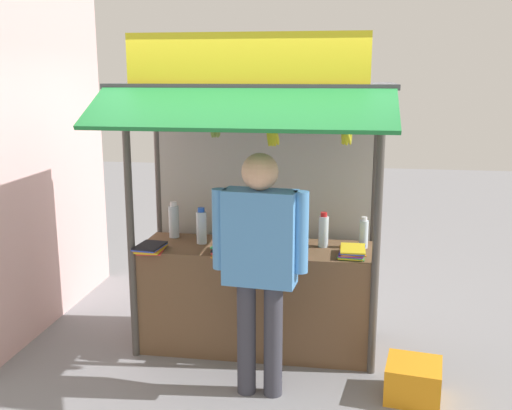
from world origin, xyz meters
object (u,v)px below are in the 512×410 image
magazine_stack_mid_left (293,252)px  vendor_person (260,254)px  banana_bunch_rightmost (215,127)px  water_bottle_front_right (323,231)px  magazine_stack_far_right (231,248)px  banana_bunch_inner_right (347,136)px  plastic_crate (413,380)px  water_bottle_left (266,228)px  water_bottle_rear_center (273,232)px  magazine_stack_back_right (352,252)px  water_bottle_mid_right (174,221)px  water_bottle_far_left (364,233)px  banana_bunch_inner_left (273,135)px  magazine_stack_back_left (150,248)px  water_bottle_center (201,227)px

magazine_stack_mid_left → vendor_person: vendor_person is taller
vendor_person → banana_bunch_rightmost: bearing=144.3°
water_bottle_front_right → magazine_stack_far_right: bearing=-157.2°
water_bottle_front_right → vendor_person: vendor_person is taller
banana_bunch_inner_right → plastic_crate: banana_bunch_inner_right is taller
water_bottle_left → magazine_stack_mid_left: (0.27, -0.41, -0.08)m
water_bottle_rear_center → magazine_stack_back_right: bearing=-15.4°
water_bottle_front_right → vendor_person: bearing=-115.6°
water_bottle_left → magazine_stack_back_right: (0.72, -0.33, -0.08)m
water_bottle_mid_right → water_bottle_far_left: bearing=-2.5°
magazine_stack_back_right → vendor_person: 0.89m
water_bottle_far_left → water_bottle_left: 0.82m
vendor_person → water_bottle_mid_right: bearing=139.6°
water_bottle_rear_center → magazine_stack_mid_left: 0.33m
water_bottle_far_left → magazine_stack_mid_left: (-0.54, -0.32, -0.09)m
water_bottle_mid_right → banana_bunch_inner_right: banana_bunch_inner_right is taller
banana_bunch_inner_left → plastic_crate: bearing=-12.2°
water_bottle_far_left → water_bottle_front_right: (-0.32, -0.03, 0.01)m
banana_bunch_rightmost → banana_bunch_inner_left: same height
water_bottle_front_right → banana_bunch_inner_left: bearing=-125.9°
magazine_stack_back_left → magazine_stack_back_right: magazine_stack_back_right is taller
water_bottle_front_right → vendor_person: size_ratio=0.17×
magazine_stack_back_left → plastic_crate: (2.05, -0.39, -0.77)m
banana_bunch_inner_right → banana_bunch_rightmost: bearing=-180.0°
water_bottle_center → magazine_stack_back_left: (-0.35, -0.27, -0.12)m
banana_bunch_rightmost → water_bottle_far_left: bearing=25.4°
water_bottle_left → water_bottle_front_right: size_ratio=0.83×
water_bottle_rear_center → magazine_stack_back_left: water_bottle_rear_center is taller
water_bottle_left → water_bottle_front_right: bearing=-13.6°
banana_bunch_rightmost → vendor_person: bearing=-41.4°
water_bottle_left → water_bottle_rear_center: (0.08, -0.16, 0.00)m
banana_bunch_rightmost → water_bottle_mid_right: bearing=130.8°
water_bottle_center → water_bottle_rear_center: water_bottle_center is taller
plastic_crate → magazine_stack_far_right: bearing=163.2°
water_bottle_left → plastic_crate: 1.68m
water_bottle_rear_center → water_bottle_mid_right: bearing=171.4°
banana_bunch_rightmost → banana_bunch_inner_left: (0.42, 0.00, -0.05)m
water_bottle_front_right → banana_bunch_inner_left: (-0.36, -0.50, 0.82)m
water_bottle_far_left → banana_bunch_rightmost: (-1.10, -0.52, 0.89)m
water_bottle_center → magazine_stack_mid_left: 0.83m
magazine_stack_mid_left → banana_bunch_inner_right: (0.38, -0.20, 0.93)m
water_bottle_rear_center → magazine_stack_far_right: 0.40m
water_bottle_left → vendor_person: (0.09, -0.95, 0.06)m
magazine_stack_back_left → plastic_crate: size_ratio=0.81×
water_bottle_front_right → water_bottle_far_left: bearing=4.6°
water_bottle_rear_center → banana_bunch_rightmost: banana_bunch_rightmost is taller
magazine_stack_back_right → banana_bunch_rightmost: 1.43m
water_bottle_center → magazine_stack_far_right: 0.39m
water_bottle_far_left → water_bottle_left: water_bottle_far_left is taller
magazine_stack_back_right → magazine_stack_mid_left: magazine_stack_back_right is taller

